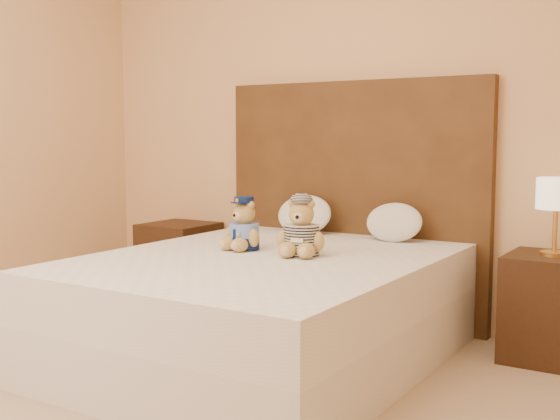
% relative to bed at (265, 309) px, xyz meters
% --- Properties ---
extents(bed, '(1.60, 2.00, 0.55)m').
position_rel_bed_xyz_m(bed, '(0.00, 0.00, 0.00)').
color(bed, white).
rests_on(bed, ground).
extents(headboard, '(1.75, 0.08, 1.50)m').
position_rel_bed_xyz_m(headboard, '(0.00, 1.01, 0.47)').
color(headboard, '#533418').
rests_on(headboard, ground).
extents(nightstand_left, '(0.45, 0.45, 0.55)m').
position_rel_bed_xyz_m(nightstand_left, '(-1.25, 0.80, -0.00)').
color(nightstand_left, '#361C11').
rests_on(nightstand_left, ground).
extents(nightstand_right, '(0.45, 0.45, 0.55)m').
position_rel_bed_xyz_m(nightstand_right, '(1.25, 0.80, -0.00)').
color(nightstand_right, '#361C11').
rests_on(nightstand_right, ground).
extents(lamp, '(0.20, 0.20, 0.40)m').
position_rel_bed_xyz_m(lamp, '(1.25, 0.80, 0.57)').
color(lamp, gold).
rests_on(lamp, nightstand_right).
extents(teddy_police, '(0.28, 0.27, 0.28)m').
position_rel_bed_xyz_m(teddy_police, '(-0.21, 0.11, 0.42)').
color(teddy_police, '#A58440').
rests_on(teddy_police, bed).
extents(teddy_prisoner, '(0.32, 0.31, 0.30)m').
position_rel_bed_xyz_m(teddy_prisoner, '(0.16, 0.10, 0.42)').
color(teddy_prisoner, '#A58440').
rests_on(teddy_prisoner, bed).
extents(pillow_left, '(0.37, 0.24, 0.26)m').
position_rel_bed_xyz_m(pillow_left, '(-0.25, 0.83, 0.41)').
color(pillow_left, white).
rests_on(pillow_left, bed).
extents(pillow_right, '(0.34, 0.22, 0.24)m').
position_rel_bed_xyz_m(pillow_right, '(0.36, 0.83, 0.40)').
color(pillow_right, white).
rests_on(pillow_right, bed).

